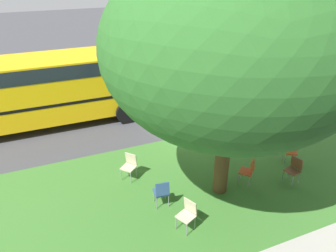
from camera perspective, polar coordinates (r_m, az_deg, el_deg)
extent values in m
plane|color=#424247|center=(13.73, 6.56, -0.58)|extent=(80.00, 80.00, 0.00)
cube|color=#3D752D|center=(11.47, 14.27, -7.51)|extent=(48.00, 6.00, 0.01)
cylinder|color=brown|center=(9.57, 9.72, -4.33)|extent=(0.44, 0.44, 2.87)
ellipsoid|color=#2D6B28|center=(8.40, 11.37, 13.55)|extent=(6.67, 6.67, 4.93)
cube|color=beige|center=(10.54, -7.02, -7.33)|extent=(0.58, 0.58, 0.04)
cube|color=beige|center=(10.53, -6.57, -5.76)|extent=(0.33, 0.36, 0.40)
cylinder|color=gray|center=(10.64, -8.27, -8.55)|extent=(0.02, 0.02, 0.42)
cylinder|color=gray|center=(10.47, -6.60, -9.09)|extent=(0.02, 0.02, 0.42)
cylinder|color=gray|center=(10.87, -7.28, -7.62)|extent=(0.02, 0.02, 0.42)
cylinder|color=gray|center=(10.70, -5.64, -8.13)|extent=(0.02, 0.02, 0.42)
cube|color=beige|center=(8.74, 3.16, -15.72)|extent=(0.54, 0.55, 0.04)
cube|color=beige|center=(8.68, 3.98, -13.96)|extent=(0.24, 0.40, 0.40)
cylinder|color=gray|center=(8.89, 1.45, -16.83)|extent=(0.02, 0.02, 0.42)
cylinder|color=gray|center=(8.72, 3.32, -17.93)|extent=(0.02, 0.02, 0.42)
cylinder|color=gray|center=(9.08, 2.92, -15.71)|extent=(0.02, 0.02, 0.42)
cylinder|color=gray|center=(8.92, 4.77, -16.75)|extent=(0.02, 0.02, 0.42)
cube|color=brown|center=(11.03, 21.12, -7.46)|extent=(0.49, 0.50, 0.04)
cube|color=brown|center=(11.04, 21.85, -6.08)|extent=(0.18, 0.41, 0.40)
cylinder|color=gray|center=(11.10, 19.66, -8.36)|extent=(0.02, 0.02, 0.42)
cylinder|color=gray|center=(10.96, 21.19, -9.18)|extent=(0.02, 0.02, 0.42)
cylinder|color=gray|center=(11.35, 20.66, -7.70)|extent=(0.02, 0.02, 0.42)
cylinder|color=gray|center=(11.21, 22.17, -8.49)|extent=(0.02, 0.02, 0.42)
cube|color=#C64C1E|center=(12.05, 20.89, -4.27)|extent=(0.56, 0.55, 0.04)
cube|color=#C64C1E|center=(12.09, 20.90, -2.86)|extent=(0.39, 0.27, 0.40)
cylinder|color=gray|center=(11.98, 20.05, -5.60)|extent=(0.02, 0.02, 0.42)
cylinder|color=gray|center=(12.08, 21.71, -5.64)|extent=(0.02, 0.02, 0.42)
cylinder|color=gray|center=(12.26, 19.73, -4.74)|extent=(0.02, 0.02, 0.42)
cylinder|color=gray|center=(12.36, 21.36, -4.79)|extent=(0.02, 0.02, 0.42)
cube|color=#335184|center=(9.48, -1.24, -11.63)|extent=(0.47, 0.45, 0.04)
cube|color=#335184|center=(9.19, -0.97, -11.15)|extent=(0.41, 0.13, 0.40)
cylinder|color=gray|center=(9.79, -0.44, -11.89)|extent=(0.02, 0.02, 0.42)
cylinder|color=gray|center=(9.72, -2.54, -12.24)|extent=(0.02, 0.02, 0.42)
cylinder|color=gray|center=(9.53, 0.11, -13.14)|extent=(0.02, 0.02, 0.42)
cylinder|color=gray|center=(9.47, -2.05, -13.51)|extent=(0.02, 0.02, 0.42)
cube|color=#C64C1E|center=(10.58, 13.65, -7.82)|extent=(0.58, 0.58, 0.04)
cube|color=#C64C1E|center=(10.42, 14.75, -6.97)|extent=(0.36, 0.32, 0.40)
cylinder|color=gray|center=(10.88, 12.89, -8.10)|extent=(0.02, 0.02, 0.42)
cylinder|color=gray|center=(10.59, 12.37, -9.14)|extent=(0.02, 0.02, 0.42)
cylinder|color=gray|center=(10.83, 14.63, -8.51)|extent=(0.02, 0.02, 0.42)
cylinder|color=gray|center=(10.54, 14.17, -9.57)|extent=(0.02, 0.02, 0.42)
cube|color=navy|center=(16.95, 11.51, 7.12)|extent=(3.70, 1.64, 0.76)
cube|color=#1E232B|center=(16.82, 12.15, 9.25)|extent=(1.90, 1.44, 0.64)
cylinder|color=black|center=(15.69, 8.82, 4.18)|extent=(0.60, 0.18, 0.60)
cylinder|color=black|center=(17.08, 5.85, 6.34)|extent=(0.60, 0.18, 0.60)
cylinder|color=black|center=(17.24, 16.88, 5.47)|extent=(0.60, 0.18, 0.60)
cylinder|color=black|center=(18.51, 13.58, 7.40)|extent=(0.60, 0.18, 0.60)
cube|color=yellow|center=(14.50, -24.48, 5.67)|extent=(10.40, 2.44, 2.50)
cube|color=black|center=(14.62, -24.22, 4.40)|extent=(10.30, 2.46, 0.12)
cube|color=black|center=(14.23, -25.18, 9.02)|extent=(10.30, 2.46, 0.56)
cylinder|color=black|center=(14.13, -7.34, 2.38)|extent=(0.96, 0.28, 0.96)
cylinder|color=black|center=(16.38, -9.80, 5.81)|extent=(0.96, 0.28, 0.96)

